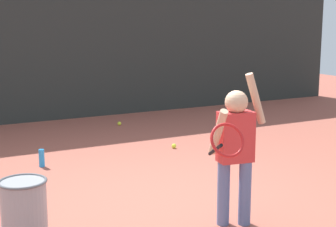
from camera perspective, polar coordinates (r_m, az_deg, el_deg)
ground_plane at (r=5.18m, az=-0.37°, el=-9.77°), size 20.00×20.00×0.00m
back_fence_windscreen at (r=9.23m, az=-13.68°, el=8.37°), size 12.86×0.08×2.98m
fence_post_2 at (r=9.99m, az=-1.90°, el=9.24°), size 0.09×0.09×3.13m
fence_post_3 at (r=12.38m, az=16.11°, el=9.10°), size 0.09×0.09×3.13m
tennis_player at (r=4.42m, az=7.55°, el=-3.60°), size 0.78×0.57×1.35m
ball_hopper at (r=4.25m, az=-15.86°, el=-10.72°), size 0.38×0.38×0.56m
water_bottle at (r=6.48m, az=-14.01°, el=-4.88°), size 0.07×0.07×0.22m
tennis_ball_1 at (r=8.75m, az=-5.49°, el=-1.12°), size 0.07×0.07×0.07m
tennis_ball_2 at (r=7.18m, az=0.67°, el=-3.67°), size 0.07×0.07×0.07m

